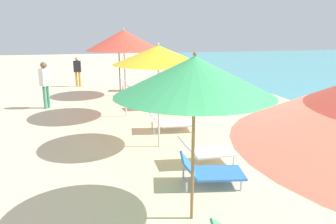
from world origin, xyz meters
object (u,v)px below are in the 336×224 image
(umbrella_second, at_px, (195,76))
(lounger_third_shoreside, at_px, (171,122))
(lounger_fourth_shoreside, at_px, (151,101))
(umbrella_farthest, at_px, (119,44))
(person_walking_near, at_px, (77,69))
(person_walking_mid, at_px, (45,80))
(lounger_farthest_shoreside, at_px, (135,84))
(lounger_farthest_inland, at_px, (142,92))
(umbrella_third, at_px, (158,55))
(beach_ball, at_px, (211,109))
(lounger_second_shoreside, at_px, (210,171))
(lounger_third_inland, at_px, (206,151))
(umbrella_fourth, at_px, (124,40))

(umbrella_second, height_order, lounger_third_shoreside, umbrella_second)
(lounger_fourth_shoreside, bearing_deg, umbrella_farthest, 102.17)
(person_walking_near, relative_size, person_walking_mid, 0.89)
(lounger_third_shoreside, height_order, umbrella_farthest, umbrella_farthest)
(lounger_farthest_shoreside, distance_m, person_walking_mid, 4.73)
(lounger_farthest_inland, bearing_deg, lounger_third_shoreside, -99.28)
(umbrella_third, height_order, lounger_farthest_inland, umbrella_third)
(umbrella_third, relative_size, person_walking_mid, 1.49)
(lounger_fourth_shoreside, relative_size, lounger_farthest_inland, 0.95)
(lounger_farthest_inland, bearing_deg, umbrella_farthest, 111.15)
(umbrella_second, height_order, lounger_farthest_shoreside, umbrella_second)
(umbrella_third, relative_size, lounger_farthest_inland, 1.85)
(umbrella_third, relative_size, beach_ball, 7.57)
(lounger_third_shoreside, bearing_deg, umbrella_farthest, 104.78)
(lounger_fourth_shoreside, relative_size, umbrella_farthest, 0.52)
(umbrella_farthest, distance_m, person_walking_near, 3.75)
(umbrella_farthest, bearing_deg, umbrella_second, -89.21)
(lounger_fourth_shoreside, height_order, beach_ball, lounger_fourth_shoreside)
(umbrella_farthest, relative_size, person_walking_near, 1.66)
(umbrella_farthest, bearing_deg, beach_ball, -55.51)
(umbrella_third, bearing_deg, lounger_farthest_shoreside, 86.27)
(lounger_fourth_shoreside, bearing_deg, lounger_second_shoreside, -96.57)
(lounger_third_inland, relative_size, person_walking_near, 0.79)
(lounger_farthest_inland, distance_m, beach_ball, 3.42)
(beach_ball, bearing_deg, lounger_third_shoreside, -139.34)
(lounger_second_shoreside, xyz_separation_m, lounger_third_inland, (0.27, 0.97, 0.02))
(umbrella_second, xyz_separation_m, lounger_third_inland, (0.94, 1.98, -1.94))
(umbrella_second, xyz_separation_m, lounger_third_shoreside, (0.79, 4.48, -1.96))
(lounger_farthest_shoreside, relative_size, beach_ball, 4.73)
(umbrella_second, distance_m, umbrella_third, 3.27)
(umbrella_fourth, xyz_separation_m, umbrella_farthest, (0.16, 3.66, -0.27))
(lounger_third_shoreside, relative_size, person_walking_mid, 0.81)
(lounger_second_shoreside, distance_m, umbrella_third, 3.06)
(beach_ball, bearing_deg, lounger_farthest_inland, 125.42)
(umbrella_second, bearing_deg, lounger_third_shoreside, 79.95)
(umbrella_farthest, xyz_separation_m, beach_ball, (2.77, -4.03, -2.10))
(umbrella_fourth, relative_size, beach_ball, 8.62)
(lounger_fourth_shoreside, height_order, lounger_farthest_inland, lounger_farthest_inland)
(lounger_farthest_inland, bearing_deg, umbrella_second, -105.39)
(lounger_third_inland, relative_size, beach_ball, 3.59)
(umbrella_second, relative_size, lounger_fourth_shoreside, 1.95)
(umbrella_third, distance_m, lounger_farthest_shoreside, 8.11)
(umbrella_fourth, relative_size, person_walking_near, 1.91)
(lounger_third_inland, height_order, lounger_farthest_inland, lounger_farthest_inland)
(umbrella_second, xyz_separation_m, umbrella_farthest, (-0.14, 10.08, 0.04))
(person_walking_mid, height_order, beach_ball, person_walking_mid)
(lounger_third_inland, xyz_separation_m, lounger_farthest_inland, (-0.30, 6.86, 0.05))
(lounger_third_inland, bearing_deg, umbrella_third, 121.58)
(lounger_farthest_inland, bearing_deg, lounger_farthest_shoreside, 77.95)
(lounger_third_inland, bearing_deg, lounger_fourth_shoreside, 92.50)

